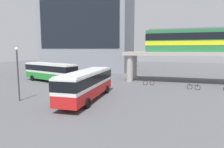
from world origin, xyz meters
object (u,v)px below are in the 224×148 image
Objects in this scene: bus_main at (87,82)px; bicycle_brown at (149,83)px; station_building at (88,30)px; bicycle_black at (194,87)px; bus_secondary at (50,70)px; train at (221,40)px.

bus_main is 12.45m from bicycle_brown.
bus_main is at bearing -66.43° from station_building.
station_building is at bearing 134.36° from bicycle_brown.
bus_secondary is at bearing -179.96° from bicycle_black.
bus_main reaches higher than bicycle_brown.
train is 13.41× the size of bicycle_black.
station_building reaches higher than train.
station_building is 33.20m from train.
bus_secondary is 23.18m from bicycle_black.
train is 13.58× the size of bicycle_brown.
station_building is 34.10m from bus_main.
train is at bearing 54.49° from bicycle_black.
bus_secondary is (2.03, -20.85, -8.88)m from station_building.
station_building reaches higher than bus_secondary.
station_building is 0.99× the size of train.
bicycle_brown is 6.63m from bicycle_black.
bus_main is 14.52m from bus_secondary.
train is at bearing -26.49° from station_building.
station_building reaches higher than bicycle_black.
bus_secondary is at bearing 140.05° from bus_main.
bus_main reaches higher than bicycle_black.
bus_main is at bearing -39.95° from bus_secondary.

